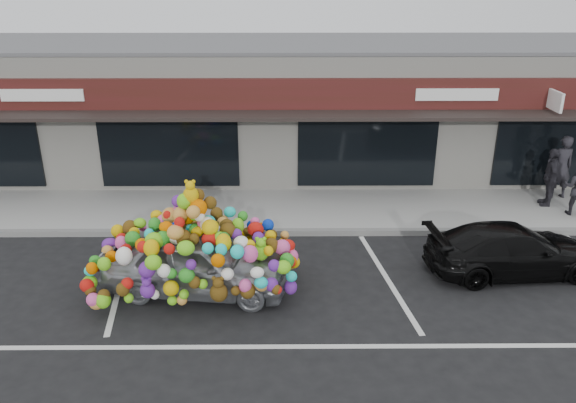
{
  "coord_description": "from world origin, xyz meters",
  "views": [
    {
      "loc": [
        0.48,
        -10.88,
        6.37
      ],
      "look_at": [
        0.57,
        1.4,
        1.4
      ],
      "focal_mm": 35.0,
      "sensor_mm": 36.0,
      "label": 1
    }
  ],
  "objects_px": {
    "pedestrian_a": "(561,167)",
    "pedestrian_c": "(550,177)",
    "black_sedan": "(513,250)",
    "toy_car": "(196,255)"
  },
  "relations": [
    {
      "from": "toy_car",
      "to": "black_sedan",
      "type": "height_order",
      "value": "toy_car"
    },
    {
      "from": "pedestrian_c",
      "to": "toy_car",
      "type": "bearing_deg",
      "value": -53.76
    },
    {
      "from": "pedestrian_a",
      "to": "pedestrian_c",
      "type": "height_order",
      "value": "pedestrian_a"
    },
    {
      "from": "pedestrian_a",
      "to": "black_sedan",
      "type": "bearing_deg",
      "value": 48.25
    },
    {
      "from": "pedestrian_a",
      "to": "pedestrian_c",
      "type": "relative_size",
      "value": 1.13
    },
    {
      "from": "black_sedan",
      "to": "pedestrian_c",
      "type": "relative_size",
      "value": 2.32
    },
    {
      "from": "pedestrian_a",
      "to": "pedestrian_c",
      "type": "distance_m",
      "value": 0.81
    },
    {
      "from": "toy_car",
      "to": "pedestrian_c",
      "type": "height_order",
      "value": "toy_car"
    },
    {
      "from": "toy_car",
      "to": "black_sedan",
      "type": "bearing_deg",
      "value": -77.03
    },
    {
      "from": "toy_car",
      "to": "pedestrian_a",
      "type": "xyz_separation_m",
      "value": [
        10.05,
        5.03,
        0.26
      ]
    }
  ]
}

